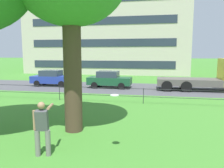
{
  "coord_description": "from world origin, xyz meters",
  "views": [
    {
      "loc": [
        3.53,
        -0.6,
        3.17
      ],
      "look_at": [
        1.58,
        9.36,
        1.76
      ],
      "focal_mm": 35.54,
      "sensor_mm": 36.0,
      "label": 1
    }
  ],
  "objects_px": {
    "flatbed_truck_left": "(215,77)",
    "person_thrower": "(42,127)",
    "apartment_building_background": "(111,17)",
    "frisbee": "(115,95)",
    "car_dark_green_far_right": "(109,79)",
    "car_blue_far_left": "(52,78)"
  },
  "relations": [
    {
      "from": "flatbed_truck_left",
      "to": "person_thrower",
      "type": "bearing_deg",
      "value": -120.93
    },
    {
      "from": "apartment_building_background",
      "to": "frisbee",
      "type": "bearing_deg",
      "value": -78.62
    },
    {
      "from": "frisbee",
      "to": "apartment_building_background",
      "type": "xyz_separation_m",
      "value": [
        -6.68,
        33.19,
        7.67
      ]
    },
    {
      "from": "car_dark_green_far_right",
      "to": "car_blue_far_left",
      "type": "bearing_deg",
      "value": 179.02
    },
    {
      "from": "frisbee",
      "to": "car_blue_far_left",
      "type": "relative_size",
      "value": 0.08
    },
    {
      "from": "flatbed_truck_left",
      "to": "frisbee",
      "type": "bearing_deg",
      "value": -114.78
    },
    {
      "from": "person_thrower",
      "to": "car_blue_far_left",
      "type": "distance_m",
      "value": 15.53
    },
    {
      "from": "car_blue_far_left",
      "to": "flatbed_truck_left",
      "type": "distance_m",
      "value": 14.91
    },
    {
      "from": "person_thrower",
      "to": "apartment_building_background",
      "type": "bearing_deg",
      "value": 97.63
    },
    {
      "from": "person_thrower",
      "to": "apartment_building_background",
      "type": "height_order",
      "value": "apartment_building_background"
    },
    {
      "from": "car_dark_green_far_right",
      "to": "apartment_building_background",
      "type": "bearing_deg",
      "value": 100.65
    },
    {
      "from": "car_blue_far_left",
      "to": "car_dark_green_far_right",
      "type": "distance_m",
      "value": 5.75
    },
    {
      "from": "person_thrower",
      "to": "car_dark_green_far_right",
      "type": "xyz_separation_m",
      "value": [
        -0.81,
        13.99,
        -0.15
      ]
    },
    {
      "from": "flatbed_truck_left",
      "to": "apartment_building_background",
      "type": "height_order",
      "value": "apartment_building_background"
    },
    {
      "from": "frisbee",
      "to": "apartment_building_background",
      "type": "bearing_deg",
      "value": 101.38
    },
    {
      "from": "car_dark_green_far_right",
      "to": "apartment_building_background",
      "type": "distance_m",
      "value": 21.93
    },
    {
      "from": "apartment_building_background",
      "to": "flatbed_truck_left",
      "type": "bearing_deg",
      "value": -56.97
    },
    {
      "from": "frisbee",
      "to": "car_blue_far_left",
      "type": "xyz_separation_m",
      "value": [
        -8.71,
        13.55,
        -1.12
      ]
    },
    {
      "from": "frisbee",
      "to": "car_dark_green_far_right",
      "type": "relative_size",
      "value": 0.08
    },
    {
      "from": "car_blue_far_left",
      "to": "car_dark_green_far_right",
      "type": "relative_size",
      "value": 1.0
    },
    {
      "from": "car_blue_far_left",
      "to": "car_dark_green_far_right",
      "type": "xyz_separation_m",
      "value": [
        5.75,
        -0.1,
        0.0
      ]
    },
    {
      "from": "person_thrower",
      "to": "flatbed_truck_left",
      "type": "height_order",
      "value": "flatbed_truck_left"
    }
  ]
}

